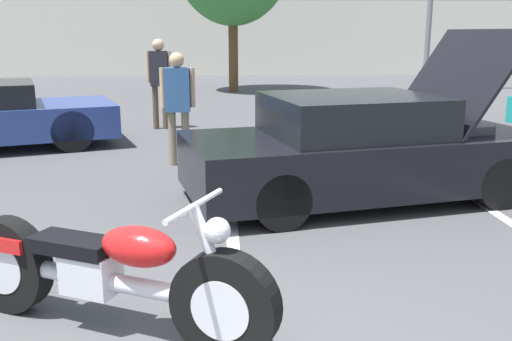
{
  "coord_description": "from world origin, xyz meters",
  "views": [
    {
      "loc": [
        0.37,
        -2.45,
        1.97
      ],
      "look_at": [
        0.67,
        2.36,
        0.8
      ],
      "focal_mm": 40.0,
      "sensor_mm": 36.0,
      "label": 1
    }
  ],
  "objects_px": {
    "spectator_near_motorcycle": "(460,91)",
    "spectator_midground": "(159,75)",
    "motorcycle": "(107,274)",
    "spectator_by_show_car": "(178,99)",
    "show_car_hood_open": "(364,149)"
  },
  "relations": [
    {
      "from": "motorcycle",
      "to": "spectator_midground",
      "type": "relative_size",
      "value": 1.22
    },
    {
      "from": "motorcycle",
      "to": "spectator_midground",
      "type": "height_order",
      "value": "spectator_midground"
    },
    {
      "from": "show_car_hood_open",
      "to": "spectator_near_motorcycle",
      "type": "height_order",
      "value": "show_car_hood_open"
    },
    {
      "from": "motorcycle",
      "to": "spectator_by_show_car",
      "type": "distance_m",
      "value": 5.04
    },
    {
      "from": "motorcycle",
      "to": "spectator_near_motorcycle",
      "type": "distance_m",
      "value": 8.17
    },
    {
      "from": "spectator_near_motorcycle",
      "to": "spectator_midground",
      "type": "xyz_separation_m",
      "value": [
        -5.53,
        2.03,
        0.16
      ]
    },
    {
      "from": "spectator_near_motorcycle",
      "to": "show_car_hood_open",
      "type": "bearing_deg",
      "value": -127.24
    },
    {
      "from": "spectator_near_motorcycle",
      "to": "spectator_by_show_car",
      "type": "xyz_separation_m",
      "value": [
        -4.91,
        -1.41,
        0.05
      ]
    },
    {
      "from": "spectator_midground",
      "to": "motorcycle",
      "type": "bearing_deg",
      "value": -86.68
    },
    {
      "from": "motorcycle",
      "to": "spectator_near_motorcycle",
      "type": "height_order",
      "value": "spectator_near_motorcycle"
    },
    {
      "from": "spectator_by_show_car",
      "to": "spectator_near_motorcycle",
      "type": "bearing_deg",
      "value": 16.01
    },
    {
      "from": "motorcycle",
      "to": "show_car_hood_open",
      "type": "xyz_separation_m",
      "value": [
        2.48,
        3.04,
        0.19
      ]
    },
    {
      "from": "spectator_midground",
      "to": "spectator_by_show_car",
      "type": "bearing_deg",
      "value": -79.75
    },
    {
      "from": "motorcycle",
      "to": "show_car_hood_open",
      "type": "relative_size",
      "value": 0.5
    },
    {
      "from": "show_car_hood_open",
      "to": "spectator_midground",
      "type": "bearing_deg",
      "value": 106.08
    }
  ]
}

